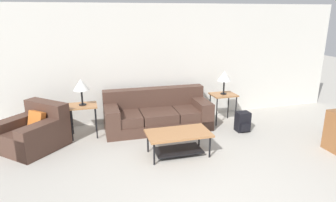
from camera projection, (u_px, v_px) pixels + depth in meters
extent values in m
cube|color=silver|center=(156.00, 64.00, 6.75)|extent=(9.13, 0.06, 2.60)
cube|color=#4C3328|center=(158.00, 124.00, 6.44)|extent=(2.23, 0.95, 0.22)
cube|color=#4C3328|center=(123.00, 118.00, 6.18)|extent=(0.73, 0.84, 0.20)
cube|color=#4C3328|center=(158.00, 115.00, 6.36)|extent=(0.73, 0.84, 0.20)
cube|color=#4C3328|center=(191.00, 112.00, 6.55)|extent=(0.73, 0.84, 0.20)
cube|color=#4C3328|center=(154.00, 97.00, 6.60)|extent=(2.23, 0.28, 0.40)
cube|color=#4C3328|center=(112.00, 120.00, 6.15)|extent=(0.29, 0.93, 0.58)
cube|color=#4C3328|center=(200.00, 112.00, 6.63)|extent=(0.29, 0.93, 0.58)
cube|color=#4C3328|center=(33.00, 138.00, 5.48)|extent=(1.36, 1.36, 0.40)
cube|color=#4C3328|center=(47.00, 112.00, 5.68)|extent=(0.85, 0.82, 0.40)
cube|color=#4C3328|center=(20.00, 131.00, 5.61)|extent=(0.88, 0.91, 0.56)
cube|color=#4C3328|center=(45.00, 137.00, 5.31)|extent=(0.88, 0.91, 0.56)
cube|color=orange|center=(37.00, 121.00, 5.50)|extent=(0.38, 0.37, 0.36)
cube|color=#A87042|center=(178.00, 133.00, 5.17)|extent=(1.10, 0.62, 0.04)
cylinder|color=black|center=(154.00, 154.00, 4.88)|extent=(0.03, 0.03, 0.38)
cylinder|color=black|center=(210.00, 147.00, 5.13)|extent=(0.03, 0.03, 0.38)
cylinder|color=black|center=(148.00, 142.00, 5.34)|extent=(0.03, 0.03, 0.38)
cylinder|color=black|center=(199.00, 136.00, 5.59)|extent=(0.03, 0.03, 0.38)
cube|color=black|center=(178.00, 150.00, 5.27)|extent=(0.83, 0.43, 0.02)
cube|color=#A87042|center=(83.00, 106.00, 5.89)|extent=(0.54, 0.45, 0.03)
cylinder|color=black|center=(72.00, 126.00, 5.76)|extent=(0.03, 0.03, 0.63)
cylinder|color=black|center=(96.00, 123.00, 5.88)|extent=(0.03, 0.03, 0.63)
cylinder|color=black|center=(72.00, 119.00, 6.10)|extent=(0.03, 0.03, 0.63)
cylinder|color=black|center=(96.00, 117.00, 6.22)|extent=(0.03, 0.03, 0.63)
cube|color=#A87042|center=(223.00, 95.00, 6.68)|extent=(0.54, 0.45, 0.03)
cylinder|color=black|center=(217.00, 112.00, 6.55)|extent=(0.03, 0.03, 0.63)
cylinder|color=black|center=(236.00, 110.00, 6.67)|extent=(0.03, 0.03, 0.63)
cylinder|color=black|center=(210.00, 107.00, 6.88)|extent=(0.03, 0.03, 0.63)
cylinder|color=black|center=(228.00, 106.00, 7.01)|extent=(0.03, 0.03, 0.63)
cylinder|color=black|center=(83.00, 105.00, 5.89)|extent=(0.14, 0.14, 0.02)
cylinder|color=black|center=(82.00, 97.00, 5.84)|extent=(0.04, 0.04, 0.29)
cone|color=white|center=(81.00, 85.00, 5.77)|extent=(0.31, 0.31, 0.22)
cylinder|color=black|center=(223.00, 94.00, 6.67)|extent=(0.14, 0.14, 0.02)
cylinder|color=black|center=(224.00, 87.00, 6.63)|extent=(0.04, 0.04, 0.29)
cone|color=white|center=(224.00, 76.00, 6.56)|extent=(0.31, 0.31, 0.22)
cube|color=black|center=(243.00, 122.00, 6.28)|extent=(0.27, 0.23, 0.41)
cube|color=black|center=(245.00, 127.00, 6.18)|extent=(0.20, 0.05, 0.17)
cylinder|color=black|center=(236.00, 119.00, 6.38)|extent=(0.02, 0.02, 0.31)
cylinder|color=black|center=(243.00, 118.00, 6.42)|extent=(0.02, 0.02, 0.31)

